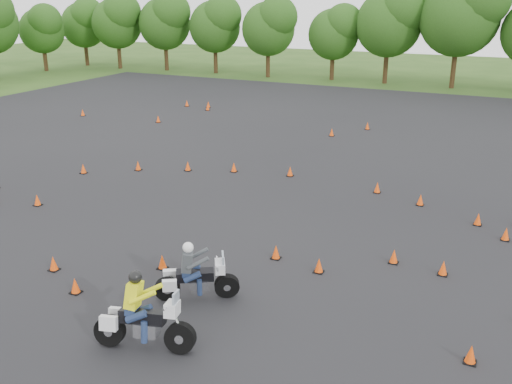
# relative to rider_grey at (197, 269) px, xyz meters

# --- Properties ---
(ground) EXTENTS (140.00, 140.00, 0.00)m
(ground) POSITION_rel_rider_grey_xyz_m (-0.91, 1.95, -0.93)
(ground) COLOR #2D5119
(ground) RESTS_ON ground
(asphalt_pad) EXTENTS (62.00, 62.00, 0.00)m
(asphalt_pad) POSITION_rel_rider_grey_xyz_m (-0.91, 7.95, -0.93)
(asphalt_pad) COLOR black
(asphalt_pad) RESTS_ON ground
(treeline) EXTENTS (86.62, 32.47, 10.90)m
(treeline) POSITION_rel_rider_grey_xyz_m (2.56, 37.15, 3.60)
(treeline) COLOR #254C15
(treeline) RESTS_ON ground
(traffic_cones) EXTENTS (36.65, 32.94, 0.45)m
(traffic_cones) POSITION_rel_rider_grey_xyz_m (-0.83, 6.47, -0.70)
(traffic_cones) COLOR #FB4C0A
(traffic_cones) RESTS_ON asphalt_pad
(rider_grey) EXTENTS (2.44, 1.87, 1.85)m
(rider_grey) POSITION_rel_rider_grey_xyz_m (0.00, 0.00, 0.00)
(rider_grey) COLOR #3D4144
(rider_grey) RESTS_ON ground
(rider_yellow) EXTENTS (2.69, 1.43, 1.99)m
(rider_yellow) POSITION_rel_rider_grey_xyz_m (0.09, -2.71, 0.07)
(rider_yellow) COLOR yellow
(rider_yellow) RESTS_ON ground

